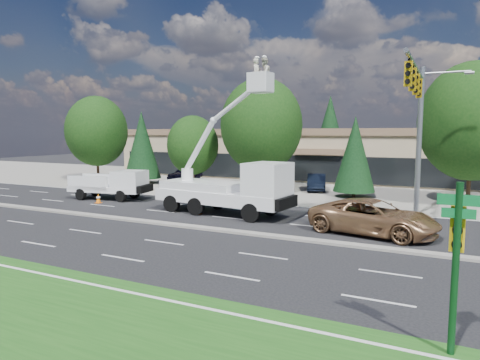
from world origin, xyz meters
The scene contains 23 objects.
ground centered at (0.00, 0.00, 0.00)m, with size 140.00×140.00×0.00m, color black.
concrete_apron centered at (0.00, 20.00, 0.01)m, with size 140.00×22.00×0.01m, color gray.
road_median centered at (0.00, 0.00, 0.06)m, with size 120.00×0.55×0.12m, color gray.
strip_mall centered at (0.00, 29.97, 2.83)m, with size 50.40×15.40×5.50m.
tree_front_a centered at (-22.00, 15.00, 5.23)m, with size 6.44×6.44×8.94m.
tree_front_b centered at (-16.00, 15.00, 3.87)m, with size 3.66×3.66×7.21m.
tree_front_c centered at (-10.00, 15.00, 3.92)m, with size 4.82×4.82×6.69m.
tree_front_d centered at (-3.00, 15.00, 5.72)m, with size 7.04×7.04×9.77m.
tree_front_e centered at (5.00, 15.00, 3.43)m, with size 3.24×3.24×6.39m.
tree_front_f centered at (13.00, 15.00, 5.86)m, with size 7.21×7.21×10.01m.
tree_back_a centered at (-18.00, 42.00, 5.00)m, with size 4.73×4.73×9.33m.
tree_back_b centered at (-4.00, 42.00, 5.56)m, with size 5.26×5.26×10.36m.
tree_back_c centered at (10.00, 42.00, 4.00)m, with size 3.79×3.79×7.46m.
signal_mast centered at (10.03, 7.04, 6.06)m, with size 2.76×10.16×9.00m.
street_sign_pole centered at (12.00, -8.40, 2.44)m, with size 0.90×0.44×4.00m.
utility_pickup centered at (-11.23, 5.66, 0.92)m, with size 6.14×3.20×2.24m.
bucket_truck centered at (-0.17, 4.11, 2.02)m, with size 9.01×3.61×9.46m.
traffic_cone_a centered at (-11.03, 3.88, 0.34)m, with size 0.40×0.40×0.70m.
traffic_cone_b centered at (-2.28, 3.45, 0.34)m, with size 0.40×0.40×0.70m.
traffic_cone_c centered at (0.78, 4.26, 0.34)m, with size 0.40×0.40×0.70m.
minivan centered at (8.45, 2.80, 0.88)m, with size 2.90×6.30×1.75m, color #A1764E.
parked_car_west centered at (-13.68, 19.16, 0.75)m, with size 1.77×4.41×1.50m, color black.
parked_car_east centered at (1.23, 17.54, 0.74)m, with size 1.56×4.47×1.47m, color black.
Camera 1 is at (11.79, -19.04, 5.08)m, focal length 32.00 mm.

